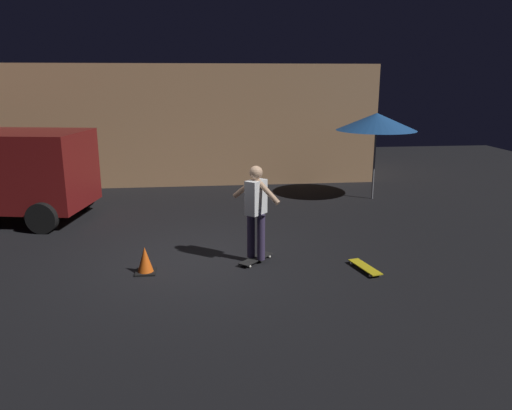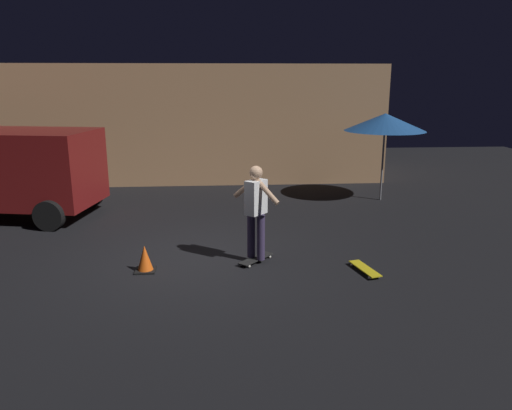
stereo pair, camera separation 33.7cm
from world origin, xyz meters
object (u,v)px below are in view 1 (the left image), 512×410
at_px(traffic_cone, 145,261).
at_px(skateboard_ridden, 256,259).
at_px(skater, 256,206).
at_px(patio_umbrella, 377,122).
at_px(skateboard_spare, 365,267).

bearing_deg(traffic_cone, skateboard_ridden, 9.08).
height_order(skateboard_ridden, skater, skater).
bearing_deg(patio_umbrella, skateboard_ridden, -130.15).
distance_m(patio_umbrella, skateboard_spare, 5.67).
bearing_deg(skater, traffic_cone, -170.92).
relative_size(skateboard_spare, skater, 0.48).
bearing_deg(patio_umbrella, skater, -130.15).
distance_m(skateboard_spare, skater, 2.15).
xyz_separation_m(skateboard_ridden, skater, (0.00, 0.00, 0.98)).
xyz_separation_m(skateboard_ridden, skateboard_spare, (1.81, -0.61, 0.00)).
relative_size(skateboard_ridden, skater, 0.43).
bearing_deg(skateboard_ridden, traffic_cone, -170.92).
height_order(patio_umbrella, skateboard_spare, patio_umbrella).
height_order(skateboard_ridden, traffic_cone, traffic_cone).
bearing_deg(skateboard_spare, patio_umbrella, 69.40).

